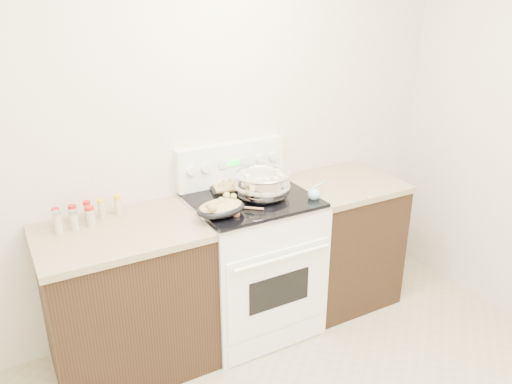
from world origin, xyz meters
TOP-DOWN VIEW (x-y plane):
  - room_shell at (0.00, 0.00)m, footprint 4.10×3.60m
  - counter_left at (-0.48, 1.43)m, footprint 0.93×0.67m
  - counter_right at (1.08, 1.43)m, footprint 0.73×0.67m
  - kitchen_range at (0.35, 1.42)m, footprint 0.78×0.73m
  - mixing_bowl at (0.41, 1.40)m, footprint 0.46×0.46m
  - roasting_pan at (0.07, 1.28)m, footprint 0.33×0.25m
  - baking_sheet at (0.35, 1.62)m, footprint 0.42×0.34m
  - wooden_spoon at (0.17, 1.25)m, footprint 0.20×0.18m
  - blue_ladle at (0.69, 1.23)m, footprint 0.22×0.19m
  - spice_jars at (-0.63, 1.59)m, footprint 0.40×0.15m

SIDE VIEW (x-z plane):
  - counter_left at x=-0.48m, z-range 0.00..0.92m
  - counter_right at x=1.08m, z-range 0.00..0.92m
  - kitchen_range at x=0.35m, z-range -0.12..1.10m
  - wooden_spoon at x=0.17m, z-range 0.93..0.98m
  - baking_sheet at x=0.35m, z-range 0.93..0.99m
  - blue_ladle at x=0.69m, z-range 0.93..1.02m
  - spice_jars at x=-0.63m, z-range 0.91..1.05m
  - roasting_pan at x=0.07m, z-range 0.94..1.05m
  - mixing_bowl at x=0.41m, z-range 0.92..1.13m
  - room_shell at x=0.00m, z-range 0.33..3.08m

